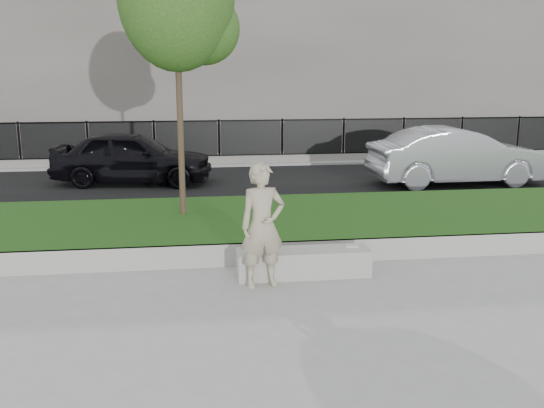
{
  "coord_description": "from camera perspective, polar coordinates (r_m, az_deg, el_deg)",
  "views": [
    {
      "loc": [
        -1.55,
        -8.91,
        3.34
      ],
      "look_at": [
        -0.2,
        1.2,
        1.04
      ],
      "focal_mm": 40.0,
      "sensor_mm": 36.0,
      "label": 1
    }
  ],
  "objects": [
    {
      "name": "street",
      "position": [
        17.79,
        -2.47,
        1.93
      ],
      "size": [
        34.0,
        7.0,
        0.04
      ],
      "primitive_type": "cube",
      "color": "black",
      "rests_on": "ground"
    },
    {
      "name": "building_facade",
      "position": [
        29.0,
        -4.71,
        15.93
      ],
      "size": [
        34.0,
        10.0,
        10.0
      ],
      "primitive_type": "cube",
      "color": "#5C5751",
      "rests_on": "ground"
    },
    {
      "name": "stone_bench",
      "position": [
        9.97,
        2.98,
        -5.54
      ],
      "size": [
        2.17,
        0.54,
        0.44
      ],
      "primitive_type": "cube",
      "color": "gray",
      "rests_on": "ground"
    },
    {
      "name": "grass_bank",
      "position": [
        12.41,
        -0.18,
        -1.96
      ],
      "size": [
        34.0,
        4.0,
        0.4
      ],
      "primitive_type": "cube",
      "color": "#12370D",
      "rests_on": "ground"
    },
    {
      "name": "grass_kerb",
      "position": [
        10.55,
        1.2,
        -4.63
      ],
      "size": [
        34.0,
        0.08,
        0.4
      ],
      "primitive_type": "cube",
      "color": "gray",
      "rests_on": "ground"
    },
    {
      "name": "car_silver",
      "position": [
        18.24,
        16.99,
        4.32
      ],
      "size": [
        5.02,
        1.86,
        1.64
      ],
      "primitive_type": "imported",
      "rotation": [
        0.0,
        0.0,
        1.6
      ],
      "color": "#9FA2A8",
      "rests_on": "street"
    },
    {
      "name": "car_dark",
      "position": [
        18.03,
        -12.99,
        4.32
      ],
      "size": [
        4.77,
        2.49,
        1.55
      ],
      "primitive_type": "imported",
      "rotation": [
        0.0,
        0.0,
        1.42
      ],
      "color": "black",
      "rests_on": "street"
    },
    {
      "name": "iron_fence",
      "position": [
        21.15,
        -3.35,
        5.07
      ],
      "size": [
        32.0,
        0.3,
        1.5
      ],
      "color": "slate",
      "rests_on": "far_pavement"
    },
    {
      "name": "book",
      "position": [
        10.15,
        7.53,
        -3.91
      ],
      "size": [
        0.25,
        0.19,
        0.03
      ],
      "primitive_type": "cube",
      "rotation": [
        0.0,
        0.0,
        -0.15
      ],
      "color": "beige",
      "rests_on": "stone_bench"
    },
    {
      "name": "ground",
      "position": [
        9.64,
        2.15,
        -7.58
      ],
      "size": [
        90.0,
        90.0,
        0.0
      ],
      "primitive_type": "plane",
      "color": "gray",
      "rests_on": "ground"
    },
    {
      "name": "man",
      "position": [
        9.3,
        -0.91,
        -2.04
      ],
      "size": [
        0.79,
        0.6,
        1.95
      ],
      "primitive_type": "imported",
      "rotation": [
        0.0,
        0.0,
        0.2
      ],
      "color": "tan",
      "rests_on": "ground"
    },
    {
      "name": "far_pavement",
      "position": [
        22.21,
        -3.53,
        4.18
      ],
      "size": [
        34.0,
        3.0,
        0.12
      ],
      "primitive_type": "cube",
      "color": "gray",
      "rests_on": "ground"
    },
    {
      "name": "young_tree",
      "position": [
        12.39,
        -8.59,
        18.45
      ],
      "size": [
        2.37,
        2.26,
        5.79
      ],
      "color": "#38281C",
      "rests_on": "grass_bank"
    }
  ]
}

